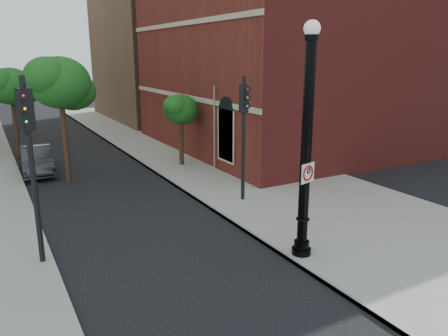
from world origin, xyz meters
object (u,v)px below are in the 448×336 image
no_parking_sign (308,173)px  parked_car (37,160)px  traffic_signal_left (29,142)px  traffic_signal_right (244,119)px  lamppost (306,156)px

no_parking_sign → parked_car: no_parking_sign is taller
no_parking_sign → parked_car: (-5.61, 14.18, -1.99)m
parked_car → traffic_signal_left: traffic_signal_left is taller
no_parking_sign → traffic_signal_right: traffic_signal_right is taller
traffic_signal_left → lamppost: bearing=-46.4°
parked_car → traffic_signal_right: bearing=-49.4°
parked_car → traffic_signal_left: size_ratio=0.76×
lamppost → parked_car: (-5.65, 14.01, -2.44)m
no_parking_sign → traffic_signal_right: size_ratio=0.11×
parked_car → traffic_signal_left: bearing=-92.8°
parked_car → traffic_signal_left: 11.23m
no_parking_sign → traffic_signal_left: (-6.74, 3.40, 0.95)m
no_parking_sign → parked_car: size_ratio=0.14×
lamppost → traffic_signal_right: size_ratio=1.33×
traffic_signal_left → traffic_signal_right: size_ratio=1.06×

